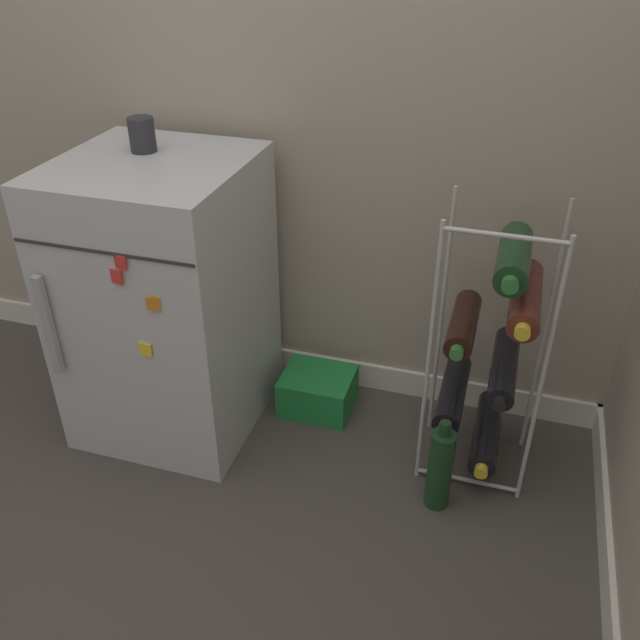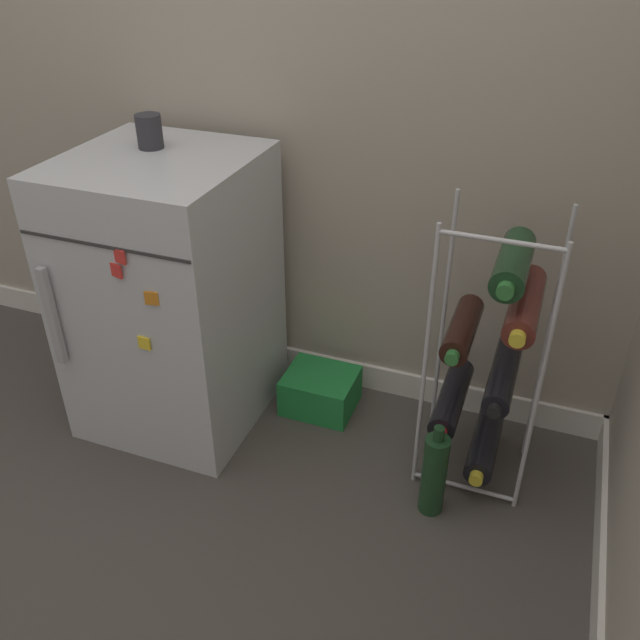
{
  "view_description": "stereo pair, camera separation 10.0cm",
  "coord_description": "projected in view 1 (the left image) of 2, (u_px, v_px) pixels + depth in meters",
  "views": [
    {
      "loc": [
        0.48,
        -1.27,
        1.42
      ],
      "look_at": [
        0.01,
        0.26,
        0.42
      ],
      "focal_mm": 38.0,
      "sensor_mm": 36.0,
      "label": 1
    },
    {
      "loc": [
        0.57,
        -1.24,
        1.42
      ],
      "look_at": [
        0.01,
        0.26,
        0.42
      ],
      "focal_mm": 38.0,
      "sensor_mm": 36.0,
      "label": 2
    }
  ],
  "objects": [
    {
      "name": "wine_rack",
      "position": [
        492.0,
        348.0,
        1.79
      ],
      "size": [
        0.29,
        0.33,
        0.8
      ],
      "color": "#B2B2B7",
      "rests_on": "ground_plane"
    },
    {
      "name": "loose_bottle_floor",
      "position": [
        440.0,
        469.0,
        1.8
      ],
      "size": [
        0.07,
        0.07,
        0.29
      ],
      "color": "#19381E",
      "rests_on": "ground_plane"
    },
    {
      "name": "ground_plane",
      "position": [
        289.0,
        492.0,
        1.9
      ],
      "size": [
        14.0,
        14.0,
        0.0
      ],
      "primitive_type": "plane",
      "color": "#423D38"
    },
    {
      "name": "soda_box",
      "position": [
        318.0,
        391.0,
        2.19
      ],
      "size": [
        0.22,
        0.19,
        0.13
      ],
      "color": "#1E7F38",
      "rests_on": "ground_plane"
    },
    {
      "name": "mini_fridge",
      "position": [
        167.0,
        300.0,
        1.98
      ],
      "size": [
        0.5,
        0.55,
        0.83
      ],
      "color": "#B7BABF",
      "rests_on": "ground_plane"
    },
    {
      "name": "fridge_top_cup",
      "position": [
        142.0,
        135.0,
        1.81
      ],
      "size": [
        0.07,
        0.07,
        0.09
      ],
      "color": "#28282D",
      "rests_on": "mini_fridge"
    }
  ]
}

